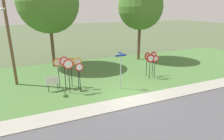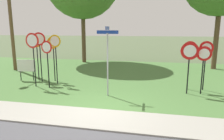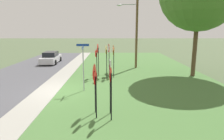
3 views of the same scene
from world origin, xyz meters
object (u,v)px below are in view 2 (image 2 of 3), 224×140
object	(u,v)px
stop_sign_near_left	(55,49)
notice_board	(26,67)
stop_sign_far_left	(47,55)
yield_sign_near_left	(190,54)
stop_sign_near_right	(40,46)
yield_sign_far_left	(189,56)
yield_sign_near_right	(204,59)
street_name_post	(108,56)
yield_sign_far_right	(206,54)
stop_sign_far_center	(37,48)
stop_sign_far_right	(53,49)
utility_pole	(8,2)
stop_sign_center_tall	(33,48)

from	to	relation	value
stop_sign_near_left	notice_board	distance (m)	2.38
stop_sign_far_left	yield_sign_near_left	bearing A→B (deg)	18.70
stop_sign_near_right	yield_sign_far_left	bearing A→B (deg)	-15.26
yield_sign_near_right	stop_sign_near_left	bearing A→B (deg)	-174.47
stop_sign_near_left	yield_sign_far_left	distance (m)	6.85
yield_sign_near_left	yield_sign_near_right	world-z (taller)	yield_sign_near_left
stop_sign_far_left	street_name_post	bearing A→B (deg)	-1.17
yield_sign_far_right	yield_sign_near_left	bearing A→B (deg)	-167.53
stop_sign_far_center	stop_sign_near_right	bearing A→B (deg)	-53.82
stop_sign_far_left	yield_sign_far_left	bearing A→B (deg)	12.81
stop_sign_far_right	yield_sign_near_left	world-z (taller)	stop_sign_far_right
yield_sign_near_right	notice_board	size ratio (longest dim) A/B	1.80
stop_sign_far_center	yield_sign_near_right	xyz separation A→B (m)	(8.97, -0.95, -0.25)
stop_sign_far_left	utility_pole	xyz separation A→B (m)	(-4.84, 3.73, 3.12)
stop_sign_far_left	yield_sign_far_right	bearing A→B (deg)	18.16
stop_sign_far_left	stop_sign_near_right	bearing A→B (deg)	144.45
stop_sign_far_right	stop_sign_center_tall	xyz separation A→B (m)	(-0.44, -1.32, 0.20)
stop_sign_far_right	yield_sign_near_right	bearing A→B (deg)	-5.20
stop_sign_near_left	stop_sign_near_right	world-z (taller)	stop_sign_near_right
yield_sign_near_left	stop_sign_far_center	bearing A→B (deg)	173.51
street_name_post	stop_sign_center_tall	bearing A→B (deg)	168.46
stop_sign_near_right	stop_sign_center_tall	size ratio (longest dim) A/B	1.00
yield_sign_near_left	yield_sign_far_right	size ratio (longest dim) A/B	1.00
stop_sign_far_right	stop_sign_center_tall	world-z (taller)	stop_sign_center_tall
street_name_post	notice_board	bearing A→B (deg)	159.91
stop_sign_far_right	yield_sign_far_left	distance (m)	7.35
stop_sign_far_left	yield_sign_far_left	size ratio (longest dim) A/B	1.00
yield_sign_far_left	notice_board	distance (m)	9.00
stop_sign_far_center	stop_sign_center_tall	world-z (taller)	stop_sign_center_tall
stop_sign_far_center	utility_pole	xyz separation A→B (m)	(-3.40, 2.31, 2.94)
stop_sign_far_center	notice_board	bearing A→B (deg)	-164.39
yield_sign_far_right	notice_board	size ratio (longest dim) A/B	1.96
stop_sign_near_left	notice_board	bearing A→B (deg)	174.22
stop_sign_near_left	stop_sign_far_right	xyz separation A→B (m)	(-0.44, 0.58, -0.08)
stop_sign_far_left	utility_pole	world-z (taller)	utility_pole
yield_sign_near_left	street_name_post	size ratio (longest dim) A/B	0.78
stop_sign_center_tall	yield_sign_far_right	distance (m)	8.67
yield_sign_far_left	street_name_post	world-z (taller)	street_name_post
stop_sign_near_left	notice_board	world-z (taller)	stop_sign_near_left
stop_sign_far_left	yield_sign_far_right	size ratio (longest dim) A/B	0.99
stop_sign_near_left	street_name_post	bearing A→B (deg)	-21.13
stop_sign_center_tall	notice_board	size ratio (longest dim) A/B	2.25
stop_sign_far_right	utility_pole	bearing A→B (deg)	153.87
yield_sign_near_left	utility_pole	distance (m)	12.53
stop_sign_near_right	yield_sign_far_left	distance (m)	7.92
stop_sign_near_left	street_name_post	xyz separation A→B (m)	(3.23, -1.44, -0.11)
yield_sign_far_left	notice_board	world-z (taller)	yield_sign_far_left
stop_sign_near_right	yield_sign_near_right	world-z (taller)	stop_sign_near_right
utility_pole	street_name_post	bearing A→B (deg)	-28.20
stop_sign_near_left	stop_sign_far_center	world-z (taller)	stop_sign_near_left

